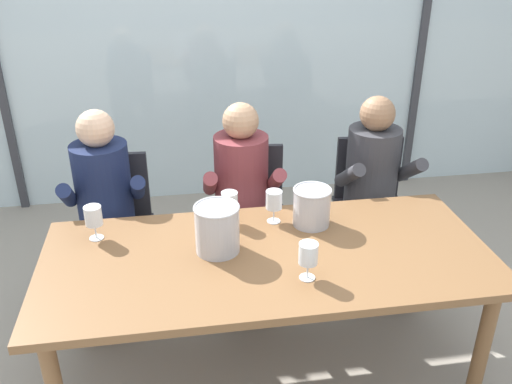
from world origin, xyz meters
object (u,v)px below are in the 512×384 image
object	(u,v)px
dining_table	(268,267)
ice_bucket_primary	(312,206)
wine_glass_near_bucket	(230,202)
wine_glass_center_pour	(308,255)
wine_glass_by_left_taster	(274,201)
chair_center	(370,196)
chair_near_curtain	(115,217)
chair_left_of_center	(249,206)
person_maroon_top	(243,191)
person_navy_polo	(105,201)
wine_glass_by_right_taster	(93,217)
ice_bucket_secondary	(217,228)
person_charcoal_jacket	(376,182)

from	to	relation	value
dining_table	ice_bucket_primary	world-z (taller)	ice_bucket_primary
wine_glass_near_bucket	wine_glass_center_pour	xyz separation A→B (m)	(0.28, -0.53, 0.00)
wine_glass_by_left_taster	chair_center	bearing A→B (deg)	37.99
wine_glass_center_pour	ice_bucket_primary	bearing A→B (deg)	73.89
wine_glass_center_pour	chair_near_curtain	bearing A→B (deg)	130.50
chair_left_of_center	person_maroon_top	bearing A→B (deg)	-106.05
wine_glass_by_left_taster	wine_glass_center_pour	distance (m)	0.51
chair_center	wine_glass_near_bucket	bearing A→B (deg)	-143.95
person_navy_polo	chair_left_of_center	bearing A→B (deg)	3.15
dining_table	person_maroon_top	size ratio (longest dim) A/B	1.75
dining_table	chair_center	world-z (taller)	chair_center
chair_left_of_center	chair_center	size ratio (longest dim) A/B	1.00
wine_glass_by_left_taster	wine_glass_near_bucket	size ratio (longest dim) A/B	1.00
person_maroon_top	wine_glass_by_right_taster	xyz separation A→B (m)	(-0.79, -0.47, 0.15)
chair_center	ice_bucket_primary	size ratio (longest dim) A/B	4.41
wine_glass_by_right_taster	ice_bucket_secondary	bearing A→B (deg)	-19.07
person_maroon_top	ice_bucket_secondary	distance (m)	0.72
person_navy_polo	chair_center	bearing A→B (deg)	-0.74
person_navy_polo	person_maroon_top	world-z (taller)	same
chair_center	person_charcoal_jacket	bearing A→B (deg)	-95.31
chair_near_curtain	wine_glass_center_pour	distance (m)	1.45
chair_near_curtain	wine_glass_center_pour	xyz separation A→B (m)	(0.92, -1.07, 0.32)
person_navy_polo	wine_glass_center_pour	size ratio (longest dim) A/B	6.90
chair_left_of_center	person_navy_polo	xyz separation A→B (m)	(-0.85, -0.13, 0.17)
ice_bucket_secondary	wine_glass_near_bucket	size ratio (longest dim) A/B	1.35
wine_glass_by_right_taster	wine_glass_center_pour	bearing A→B (deg)	-27.29
chair_left_of_center	ice_bucket_primary	bearing A→B (deg)	-62.26
wine_glass_center_pour	wine_glass_by_right_taster	bearing A→B (deg)	152.71
chair_near_curtain	person_maroon_top	world-z (taller)	person_maroon_top
person_charcoal_jacket	wine_glass_near_bucket	bearing A→B (deg)	-158.11
person_maroon_top	wine_glass_by_left_taster	xyz separation A→B (m)	(0.10, -0.44, 0.15)
chair_near_curtain	wine_glass_center_pour	bearing A→B (deg)	-47.04
wine_glass_by_left_taster	wine_glass_near_bucket	distance (m)	0.23
chair_left_of_center	person_navy_polo	size ratio (longest dim) A/B	0.73
chair_near_curtain	wine_glass_by_left_taster	world-z (taller)	wine_glass_by_left_taster
dining_table	chair_near_curtain	distance (m)	1.17
dining_table	ice_bucket_primary	size ratio (longest dim) A/B	10.51
chair_center	person_navy_polo	world-z (taller)	person_navy_polo
dining_table	wine_glass_near_bucket	bearing A→B (deg)	113.84
person_maroon_top	wine_glass_near_bucket	world-z (taller)	person_maroon_top
ice_bucket_primary	person_charcoal_jacket	bearing A→B (deg)	42.84
person_navy_polo	wine_glass_by_left_taster	size ratio (longest dim) A/B	6.90
chair_left_of_center	wine_glass_center_pour	distance (m)	1.14
dining_table	ice_bucket_secondary	xyz separation A→B (m)	(-0.23, 0.07, 0.19)
ice_bucket_primary	ice_bucket_secondary	distance (m)	0.52
dining_table	wine_glass_center_pour	world-z (taller)	wine_glass_center_pour
person_charcoal_jacket	wine_glass_center_pour	bearing A→B (deg)	-127.04
dining_table	person_navy_polo	world-z (taller)	person_navy_polo
wine_glass_near_bucket	chair_left_of_center	bearing A→B (deg)	71.79
person_navy_polo	chair_near_curtain	bearing A→B (deg)	71.24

